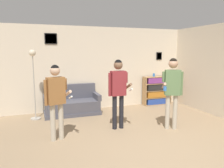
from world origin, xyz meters
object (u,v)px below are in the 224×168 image
(couch, at_px, (72,104))
(drinking_cup, at_px, (154,75))
(person_player_foreground_left, at_px, (56,95))
(person_watcher_holding_cup, at_px, (172,86))
(person_player_foreground_center, at_px, (118,87))
(floor_lamp, at_px, (33,74))
(bookshelf, at_px, (157,90))

(couch, height_order, drinking_cup, drinking_cup)
(person_player_foreground_left, bearing_deg, person_watcher_holding_cup, -4.82)
(person_player_foreground_center, distance_m, drinking_cup, 2.81)
(couch, xyz_separation_m, person_player_foreground_center, (0.87, -1.69, 0.77))
(person_watcher_holding_cup, xyz_separation_m, drinking_cup, (0.85, 2.35, -0.01))
(floor_lamp, height_order, person_player_foreground_center, floor_lamp)
(person_player_foreground_center, bearing_deg, floor_lamp, 142.38)
(person_player_foreground_left, bearing_deg, floor_lamp, 104.42)
(person_player_foreground_left, bearing_deg, person_player_foreground_center, 8.66)
(floor_lamp, xyz_separation_m, person_player_foreground_left, (0.44, -1.72, -0.28))
(bookshelf, relative_size, floor_lamp, 0.53)
(bookshelf, xyz_separation_m, person_player_foreground_left, (-3.72, -2.12, 0.49))
(couch, bearing_deg, floor_lamp, -169.41)
(floor_lamp, bearing_deg, person_player_foreground_center, -37.62)
(bookshelf, height_order, drinking_cup, drinking_cup)
(bookshelf, bearing_deg, person_player_foreground_center, -139.70)
(person_player_foreground_center, relative_size, person_watcher_holding_cup, 0.98)
(person_player_foreground_left, bearing_deg, drinking_cup, 30.62)
(bookshelf, distance_m, floor_lamp, 4.25)
(couch, xyz_separation_m, drinking_cup, (2.95, 0.20, 0.79))
(couch, distance_m, person_player_foreground_left, 2.14)
(drinking_cup, bearing_deg, person_player_foreground_center, -137.78)
(couch, height_order, bookshelf, bookshelf)
(couch, relative_size, bookshelf, 1.59)
(couch, distance_m, drinking_cup, 3.06)
(person_player_foreground_left, height_order, drinking_cup, person_player_foreground_left)
(bookshelf, height_order, person_watcher_holding_cup, person_watcher_holding_cup)
(floor_lamp, bearing_deg, bookshelf, 5.44)
(couch, distance_m, floor_lamp, 1.47)
(bookshelf, distance_m, person_watcher_holding_cup, 2.61)
(person_player_foreground_center, xyz_separation_m, drinking_cup, (2.08, 1.89, 0.02))
(drinking_cup, bearing_deg, person_player_foreground_left, -149.38)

